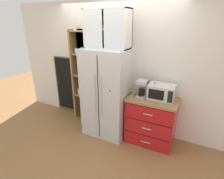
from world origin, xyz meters
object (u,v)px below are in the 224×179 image
microwave (162,92)px  coffee_maker (142,88)px  refrigerator (107,93)px  mug_sage (134,93)px  chalkboard_menu (66,85)px  bottle_clear (154,92)px

microwave → coffee_maker: (-0.34, -0.04, 0.03)m
refrigerator → coffee_maker: bearing=6.4°
refrigerator → mug_sage: refrigerator is taller
chalkboard_menu → bottle_clear: bearing=-6.5°
refrigerator → chalkboard_menu: refrigerator is taller
coffee_maker → mug_sage: size_ratio=2.91×
mug_sage → coffee_maker: bearing=1.1°
microwave → coffee_maker: coffee_maker is taller
microwave → mug_sage: microwave is taller
refrigerator → coffee_maker: (0.67, 0.08, 0.19)m
mug_sage → bottle_clear: bearing=-0.0°
refrigerator → microwave: 1.03m
microwave → chalkboard_menu: bearing=175.0°
refrigerator → bottle_clear: 0.90m
microwave → bottle_clear: size_ratio=1.50×
bottle_clear → refrigerator: bearing=-175.4°
refrigerator → microwave: bearing=6.6°
mug_sage → chalkboard_menu: 1.86m
refrigerator → bottle_clear: (0.88, 0.07, 0.16)m
bottle_clear → mug_sage: bearing=180.0°
bottle_clear → microwave: bearing=19.9°
refrigerator → chalkboard_menu: size_ratio=1.24×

